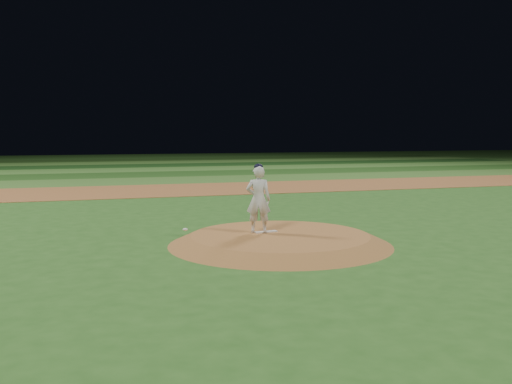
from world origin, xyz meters
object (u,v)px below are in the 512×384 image
at_px(pitchers_mound, 280,239).
at_px(rosin_bag, 185,229).
at_px(pitching_rubber, 266,232).
at_px(pitcher_on_mound, 258,199).

distance_m(pitchers_mound, rosin_bag, 2.45).
height_order(pitching_rubber, rosin_bag, rosin_bag).
relative_size(pitchers_mound, rosin_bag, 40.20).
bearing_deg(pitchers_mound, rosin_bag, 151.20).
relative_size(pitchers_mound, pitching_rubber, 9.42).
distance_m(pitchers_mound, pitcher_on_mound, 1.14).
relative_size(pitching_rubber, pitcher_on_mound, 0.34).
bearing_deg(rosin_bag, pitchers_mound, -28.80).
bearing_deg(pitching_rubber, pitchers_mound, -66.41).
height_order(rosin_bag, pitcher_on_mound, pitcher_on_mound).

